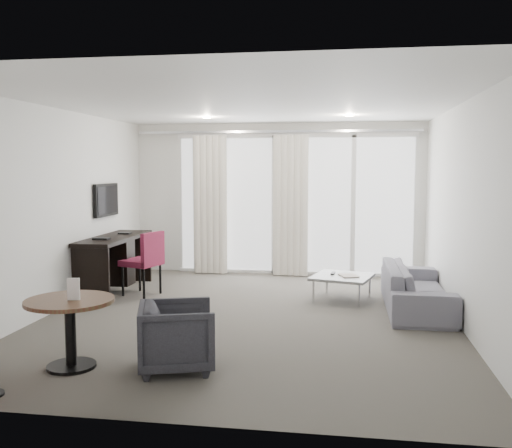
# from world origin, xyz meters

# --- Properties ---
(floor) EXTENTS (5.00, 6.00, 0.00)m
(floor) POSITION_xyz_m (0.00, 0.00, 0.00)
(floor) COLOR #4E4A42
(floor) RESTS_ON ground
(ceiling) EXTENTS (5.00, 6.00, 0.00)m
(ceiling) POSITION_xyz_m (0.00, 0.00, 2.60)
(ceiling) COLOR white
(ceiling) RESTS_ON ground
(wall_left) EXTENTS (0.00, 6.00, 2.60)m
(wall_left) POSITION_xyz_m (-2.50, 0.00, 1.30)
(wall_left) COLOR silver
(wall_left) RESTS_ON ground
(wall_right) EXTENTS (0.00, 6.00, 2.60)m
(wall_right) POSITION_xyz_m (2.50, 0.00, 1.30)
(wall_right) COLOR silver
(wall_right) RESTS_ON ground
(wall_front) EXTENTS (5.00, 0.00, 2.60)m
(wall_front) POSITION_xyz_m (0.00, -3.00, 1.30)
(wall_front) COLOR silver
(wall_front) RESTS_ON ground
(window_panel) EXTENTS (4.00, 0.02, 2.38)m
(window_panel) POSITION_xyz_m (0.30, 2.98, 1.20)
(window_panel) COLOR white
(window_panel) RESTS_ON ground
(window_frame) EXTENTS (4.10, 0.06, 2.44)m
(window_frame) POSITION_xyz_m (0.30, 2.97, 1.20)
(window_frame) COLOR white
(window_frame) RESTS_ON ground
(curtain_left) EXTENTS (0.60, 0.20, 2.38)m
(curtain_left) POSITION_xyz_m (-1.15, 2.82, 1.20)
(curtain_left) COLOR silver
(curtain_left) RESTS_ON ground
(curtain_right) EXTENTS (0.60, 0.20, 2.38)m
(curtain_right) POSITION_xyz_m (0.25, 2.82, 1.20)
(curtain_right) COLOR silver
(curtain_right) RESTS_ON ground
(curtain_track) EXTENTS (4.80, 0.04, 0.04)m
(curtain_track) POSITION_xyz_m (0.00, 2.82, 2.45)
(curtain_track) COLOR #B2B2B7
(curtain_track) RESTS_ON ceiling
(downlight_a) EXTENTS (0.12, 0.12, 0.02)m
(downlight_a) POSITION_xyz_m (-0.90, 1.60, 2.59)
(downlight_a) COLOR #FFE0B2
(downlight_a) RESTS_ON ceiling
(downlight_b) EXTENTS (0.12, 0.12, 0.02)m
(downlight_b) POSITION_xyz_m (1.20, 1.60, 2.59)
(downlight_b) COLOR #FFE0B2
(downlight_b) RESTS_ON ceiling
(desk) EXTENTS (0.55, 1.76, 0.83)m
(desk) POSITION_xyz_m (-2.20, 1.13, 0.41)
(desk) COLOR black
(desk) RESTS_ON floor
(tv) EXTENTS (0.05, 0.80, 0.50)m
(tv) POSITION_xyz_m (-2.46, 1.45, 1.35)
(tv) COLOR black
(tv) RESTS_ON wall_left
(desk_chair) EXTENTS (0.63, 0.61, 0.93)m
(desk_chair) POSITION_xyz_m (-1.74, 1.00, 0.47)
(desk_chair) COLOR maroon
(desk_chair) RESTS_ON floor
(round_table) EXTENTS (1.04, 1.04, 0.64)m
(round_table) POSITION_xyz_m (-1.32, -2.02, 0.32)
(round_table) COLOR #462D1B
(round_table) RESTS_ON floor
(menu_card) EXTENTS (0.11, 0.05, 0.20)m
(menu_card) POSITION_xyz_m (-1.27, -2.04, 0.72)
(menu_card) COLOR white
(menu_card) RESTS_ON round_table
(tub_armchair) EXTENTS (0.85, 0.83, 0.62)m
(tub_armchair) POSITION_xyz_m (-0.34, -1.91, 0.31)
(tub_armchair) COLOR #27272C
(tub_armchair) RESTS_ON floor
(coffee_table) EXTENTS (0.94, 0.94, 0.35)m
(coffee_table) POSITION_xyz_m (1.14, 1.11, 0.17)
(coffee_table) COLOR gray
(coffee_table) RESTS_ON floor
(remote) EXTENTS (0.06, 0.16, 0.02)m
(remote) POSITION_xyz_m (1.01, 1.21, 0.36)
(remote) COLOR black
(remote) RESTS_ON coffee_table
(magazine) EXTENTS (0.26, 0.30, 0.01)m
(magazine) POSITION_xyz_m (1.22, 1.08, 0.36)
(magazine) COLOR gray
(magazine) RESTS_ON coffee_table
(sofa) EXTENTS (0.78, 1.99, 0.58)m
(sofa) POSITION_xyz_m (2.09, 0.71, 0.29)
(sofa) COLOR slate
(sofa) RESTS_ON floor
(terrace_slab) EXTENTS (5.60, 3.00, 0.12)m
(terrace_slab) POSITION_xyz_m (0.30, 4.50, -0.06)
(terrace_slab) COLOR #4D4D50
(terrace_slab) RESTS_ON ground
(rattan_chair_a) EXTENTS (0.59, 0.59, 0.85)m
(rattan_chair_a) POSITION_xyz_m (0.85, 4.34, 0.42)
(rattan_chair_a) COLOR brown
(rattan_chair_a) RESTS_ON terrace_slab
(rattan_chair_b) EXTENTS (0.79, 0.79, 0.91)m
(rattan_chair_b) POSITION_xyz_m (1.44, 4.59, 0.45)
(rattan_chair_b) COLOR brown
(rattan_chair_b) RESTS_ON terrace_slab
(rattan_table) EXTENTS (0.47, 0.47, 0.45)m
(rattan_table) POSITION_xyz_m (1.23, 4.60, 0.22)
(rattan_table) COLOR brown
(rattan_table) RESTS_ON terrace_slab
(balustrade) EXTENTS (5.50, 0.06, 1.05)m
(balustrade) POSITION_xyz_m (0.30, 5.95, 0.50)
(balustrade) COLOR #B2B2B7
(balustrade) RESTS_ON terrace_slab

